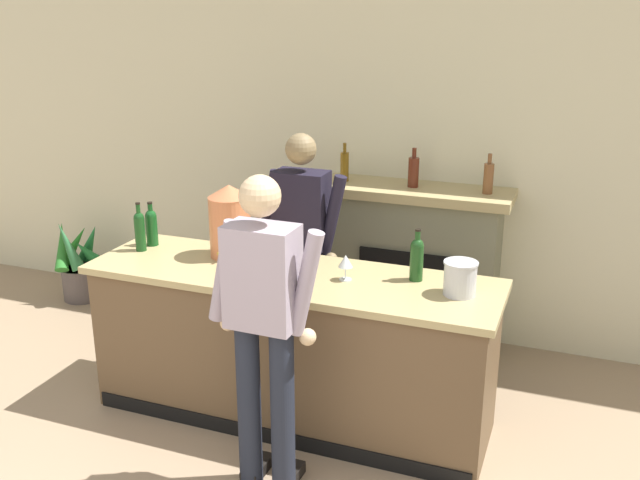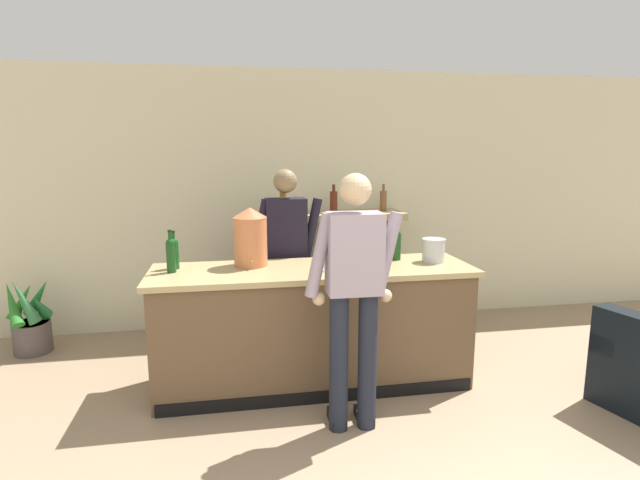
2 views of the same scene
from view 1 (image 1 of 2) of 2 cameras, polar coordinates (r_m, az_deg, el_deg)
name	(u,v)px [view 1 (image 1 of 2)]	position (r m, az deg, el deg)	size (l,w,h in m)	color
wall_back_panel	(385,162)	(5.63, 5.25, 6.23)	(12.00, 0.07, 2.75)	beige
bar_counter	(291,346)	(4.56, -2.32, -8.46)	(2.57, 0.76, 0.99)	brown
fireplace_stone	(412,265)	(5.52, 7.38, -2.01)	(1.44, 0.52, 1.56)	gray
potted_plant_corner	(79,266)	(6.77, -18.71, -2.01)	(0.49, 0.50, 0.76)	#534A47
person_customer	(264,324)	(3.70, -4.52, -6.72)	(0.66, 0.31, 1.77)	#1D222E
person_bartender	(301,246)	(4.90, -1.49, -0.48)	(0.66, 0.30, 1.75)	#413543
copper_dispenser	(230,220)	(4.62, -7.22, 1.56)	(0.27, 0.31, 0.48)	#CE7348
ice_bucket_steel	(460,278)	(4.08, 11.15, -3.01)	(0.19, 0.19, 0.20)	silver
wine_bottle_cabernet_heavy	(417,257)	(4.24, 7.75, -1.39)	(0.08, 0.08, 0.32)	#194319
wine_bottle_rose_blush	(151,226)	(4.95, -13.33, 1.12)	(0.08, 0.08, 0.30)	#154C1C
wine_bottle_burgundy_dark	(140,229)	(4.86, -14.22, 0.82)	(0.07, 0.07, 0.33)	#154319
wine_glass_back_row	(292,262)	(4.18, -2.25, -1.78)	(0.07, 0.07, 0.17)	silver
wine_glass_near_bucket	(346,262)	(4.21, 2.06, -1.77)	(0.09, 0.09, 0.16)	silver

